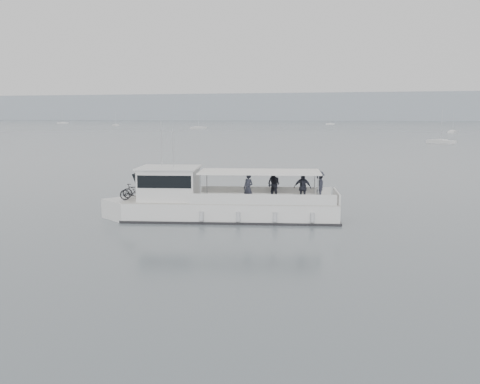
# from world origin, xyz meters

# --- Properties ---
(ground) EXTENTS (1400.00, 1400.00, 0.00)m
(ground) POSITION_xyz_m (0.00, 0.00, 0.00)
(ground) COLOR slate
(ground) RESTS_ON ground
(headland) EXTENTS (1400.00, 90.00, 28.00)m
(headland) POSITION_xyz_m (0.00, 560.00, 14.00)
(headland) COLOR #939EA8
(headland) RESTS_ON ground
(tour_boat) EXTENTS (13.82, 5.53, 5.76)m
(tour_boat) POSITION_xyz_m (-5.66, 0.43, 0.95)
(tour_boat) COLOR silver
(tour_boat) RESTS_ON ground
(moored_fleet) EXTENTS (412.96, 356.19, 10.13)m
(moored_fleet) POSITION_xyz_m (-12.49, 200.73, 0.36)
(moored_fleet) COLOR silver
(moored_fleet) RESTS_ON ground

